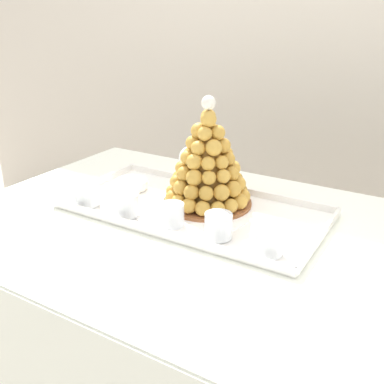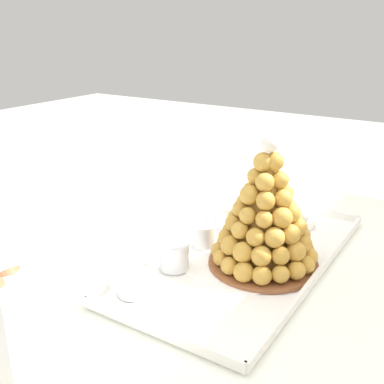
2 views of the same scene
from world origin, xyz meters
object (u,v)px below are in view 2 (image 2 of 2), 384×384
Objects in this scene: creme_brulee_ramekin at (296,220)px; croquembouche at (266,218)px; dessert_cup_centre at (204,236)px; dessert_cup_mid_right at (174,257)px; dessert_cup_left at (247,202)px; serving_tray at (245,257)px; dessert_cup_right at (133,283)px; dessert_cup_mid_left at (226,217)px; wine_glass at (294,215)px.

croquembouche is at bearing 4.12° from creme_brulee_ramekin.
dessert_cup_centre is 0.12m from dessert_cup_mid_right.
croquembouche is at bearing 32.54° from dessert_cup_left.
croquembouche is 0.25m from creme_brulee_ramekin.
croquembouche is at bearing 74.12° from serving_tray.
dessert_cup_right is at bearing -24.22° from serving_tray.
dessert_cup_mid_right is at bearing -20.92° from creme_brulee_ramekin.
croquembouche reaches higher than dessert_cup_mid_left.
wine_glass is at bearing 46.44° from dessert_cup_left.
serving_tray is 11.22× the size of dessert_cup_right.
wine_glass is (0.19, 0.20, 0.07)m from dessert_cup_left.
creme_brulee_ramekin is (-0.10, 0.15, -0.01)m from dessert_cup_mid_left.
dessert_cup_mid_right reaches higher than dessert_cup_centre.
dessert_cup_centre is 0.26m from creme_brulee_ramekin.
dessert_cup_right reaches higher than creme_brulee_ramekin.
dessert_cup_right is (0.36, 0.00, -0.00)m from dessert_cup_mid_left.
dessert_cup_mid_right is (0.12, 0.00, 0.00)m from dessert_cup_centre.
croquembouche is 0.32m from dessert_cup_left.
croquembouche is 0.20m from dessert_cup_mid_right.
dessert_cup_centre is at bearing 5.34° from dessert_cup_mid_left.
creme_brulee_ramekin is at bearing 149.46° from dessert_cup_centre.
serving_tray is at bearing -55.83° from wine_glass.
wine_glass reaches higher than serving_tray.
serving_tray is at bearing 140.97° from dessert_cup_mid_right.
dessert_cup_left is at bearing -99.34° from creme_brulee_ramekin.
wine_glass is at bearing 17.15° from creme_brulee_ramekin.
dessert_cup_right is at bearing -4.57° from dessert_cup_mid_right.
dessert_cup_left is 1.01× the size of dessert_cup_mid_right.
wine_glass is (0.06, 0.20, 0.07)m from dessert_cup_mid_left.
dessert_cup_mid_right is (0.11, -0.15, -0.08)m from croquembouche.
wine_glass is (0.17, 0.05, 0.08)m from creme_brulee_ramekin.
wine_glass is (-0.30, 0.19, 0.07)m from dessert_cup_right.
serving_tray is at bearing -105.88° from croquembouche.
dessert_cup_centre is (0.25, 0.02, 0.00)m from dessert_cup_left.
dessert_cup_centre is at bearing 3.45° from dessert_cup_left.
dessert_cup_mid_right is 0.37m from creme_brulee_ramekin.
creme_brulee_ramekin is at bearing 159.08° from dessert_cup_mid_right.
dessert_cup_right is 0.64× the size of creme_brulee_ramekin.
dessert_cup_left is at bearing -177.45° from dessert_cup_mid_right.
dessert_cup_centre is (-0.01, -0.15, -0.08)m from croquembouche.
dessert_cup_centre reaches higher than dessert_cup_left.
wine_glass is (-0.06, 0.08, 0.10)m from serving_tray.
creme_brulee_ramekin is (-0.47, 0.14, -0.01)m from dessert_cup_right.
dessert_cup_left is (-0.26, -0.17, -0.08)m from croquembouche.
croquembouche is 0.08m from wine_glass.
dessert_cup_left is at bearing -133.56° from wine_glass.
dessert_cup_centre is at bearing -179.33° from dessert_cup_mid_right.
dessert_cup_mid_left is (-0.13, -0.16, -0.08)m from croquembouche.
wine_glass reaches higher than dessert_cup_right.
dessert_cup_mid_left is at bearing -176.95° from dessert_cup_mid_right.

